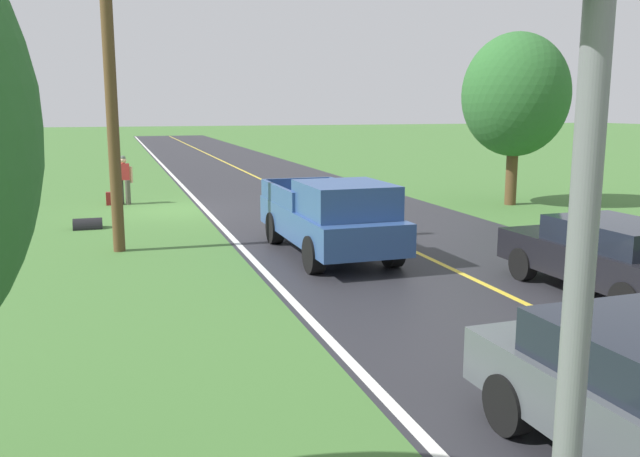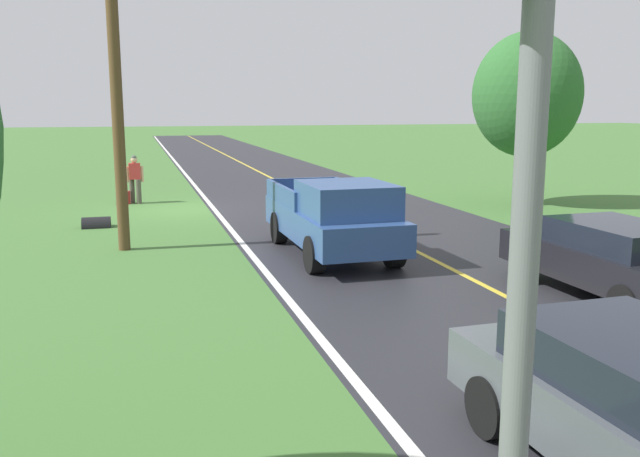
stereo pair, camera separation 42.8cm
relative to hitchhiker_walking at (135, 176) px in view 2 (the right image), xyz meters
name	(u,v)px [view 2 (the right image)]	position (x,y,z in m)	size (l,w,h in m)	color
ground_plane	(184,210)	(-1.56, 2.01, -0.98)	(200.00, 200.00, 0.00)	#427033
road_surface	(323,204)	(-6.48, 2.01, -0.98)	(8.20, 120.00, 0.00)	#28282D
lane_edge_line	(213,208)	(-2.56, 2.01, -0.98)	(0.16, 117.60, 0.00)	silver
lane_centre_line	(323,204)	(-6.48, 2.01, -0.98)	(0.14, 117.60, 0.00)	gold
hitchhiker_walking	(135,176)	(0.00, 0.00, 0.00)	(0.62, 0.51, 1.75)	#4C473D
suitcase_carried	(124,198)	(0.42, 0.09, -0.75)	(0.20, 0.46, 0.47)	maroon
pickup_truck_passing	(335,216)	(-4.42, 10.31, -0.01)	(2.16, 5.43, 1.82)	#2D4C84
traffic_light_mast	(507,88)	(-1.78, 21.95, 2.57)	(0.61, 0.32, 5.20)	slate
tree_far_side_near	(527,95)	(-13.17, 4.24, 2.87)	(3.71, 3.71, 6.00)	brown
sedan_mid_oncoming	(612,257)	(-8.29, 14.97, -0.23)	(2.03, 4.45, 1.41)	black
utility_pole_roadside	(116,81)	(0.34, 8.22, 3.07)	(0.28, 0.28, 8.11)	brown
drainage_culvert	(97,227)	(1.15, 4.77, -0.98)	(0.60, 0.60, 0.80)	black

